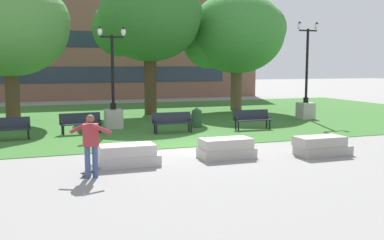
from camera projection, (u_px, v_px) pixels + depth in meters
The scene contains 18 objects.
ground_plane at pixel (196, 147), 16.58m from camera, with size 140.00×140.00×0.00m, color gray.
grass_lawn at pixel (137, 117), 25.94m from camera, with size 40.00×20.00×0.02m, color #336628.
concrete_block_center at pixel (128, 155), 13.54m from camera, with size 1.80×0.90×0.64m.
concrete_block_left at pixel (226, 148), 14.68m from camera, with size 1.80×0.90×0.64m.
concrete_block_right at pixel (321, 146), 15.09m from camera, with size 1.87×0.90×0.64m.
person_skateboarder at pixel (91, 142), 11.97m from camera, with size 1.06×0.60×1.71m.
skateboard at pixel (89, 170), 12.56m from camera, with size 0.57×1.02×0.14m.
park_bench_near_left at pixel (252, 118), 21.07m from camera, with size 1.82×0.59×0.90m.
park_bench_near_right at pixel (81, 122), 19.71m from camera, with size 1.85×0.73×0.90m.
park_bench_far_left at pixel (7, 127), 17.97m from camera, with size 1.83×0.65×0.90m.
park_bench_far_right at pixel (172, 121), 19.96m from camera, with size 1.80×0.54×0.90m.
lamp_post_left at pixel (113, 108), 21.33m from camera, with size 1.32×0.80×4.80m.
lamp_post_right at pixel (306, 99), 25.15m from camera, with size 1.32×0.80×5.39m.
tree_far_left at pixel (236, 34), 29.68m from camera, with size 6.60×6.29×7.80m.
tree_near_left at pixel (148, 19), 26.83m from camera, with size 6.41×6.10×8.39m.
tree_far_right at pixel (8, 28), 22.93m from camera, with size 6.32×6.02×7.53m.
trash_bin at pixel (197, 117), 21.70m from camera, with size 0.49×0.49×0.96m.
building_facade_distant at pixel (110, 44), 39.21m from camera, with size 28.05×1.03×9.79m.
Camera 1 is at (-5.59, -15.35, 3.01)m, focal length 42.00 mm.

